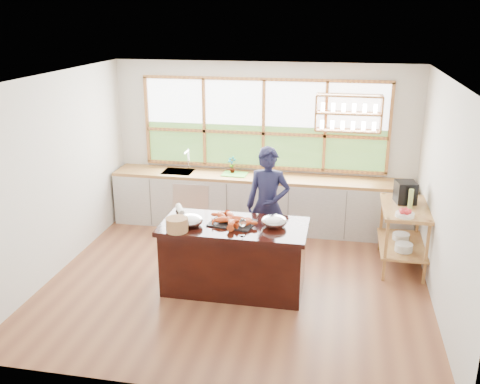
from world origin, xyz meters
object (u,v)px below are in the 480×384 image
(espresso_machine, at_px, (405,192))
(wicker_basket, at_px, (177,225))
(island, at_px, (234,257))
(cook, at_px, (268,206))

(espresso_machine, relative_size, wicker_basket, 1.12)
(espresso_machine, xyz_separation_m, wicker_basket, (-2.83, -1.62, -0.07))
(island, xyz_separation_m, wicker_basket, (-0.64, -0.34, 0.53))
(cook, distance_m, wicker_basket, 1.57)
(espresso_machine, distance_m, wicker_basket, 3.26)
(cook, relative_size, wicker_basket, 6.24)
(island, bearing_deg, espresso_machine, 30.13)
(island, relative_size, wicker_basket, 6.82)
(cook, relative_size, espresso_machine, 5.55)
(island, xyz_separation_m, espresso_machine, (2.19, 1.27, 0.60))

